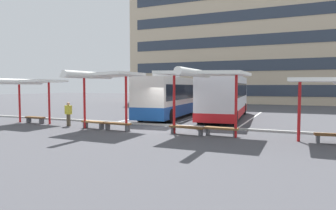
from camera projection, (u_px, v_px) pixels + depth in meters
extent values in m
plane|color=#47474C|center=(160.00, 129.00, 18.37)|extent=(160.00, 160.00, 0.00)
cube|color=#C6B293|center=(248.00, 35.00, 48.36)|extent=(37.48, 10.42, 21.61)
cube|color=#2D3847|center=(241.00, 90.00, 44.10)|extent=(34.48, 0.08, 1.58)
cube|color=#2D3847|center=(242.00, 66.00, 43.88)|extent=(34.48, 0.08, 1.58)
cube|color=#2D3847|center=(242.00, 41.00, 43.66)|extent=(34.48, 0.08, 1.58)
cube|color=#2D3847|center=(242.00, 15.00, 43.44)|extent=(34.48, 0.08, 1.58)
cube|color=silver|center=(172.00, 96.00, 25.04)|extent=(3.27, 10.94, 2.98)
cube|color=#194C9E|center=(172.00, 109.00, 25.11)|extent=(3.31, 10.98, 0.87)
cube|color=black|center=(172.00, 92.00, 25.02)|extent=(3.23, 10.08, 1.15)
cube|color=black|center=(189.00, 91.00, 30.07)|extent=(2.18, 0.24, 1.79)
cube|color=silver|center=(167.00, 75.00, 23.67)|extent=(1.65, 2.30, 0.36)
cylinder|color=black|center=(173.00, 108.00, 29.07)|extent=(0.37, 1.02, 1.00)
cylinder|color=black|center=(196.00, 108.00, 28.32)|extent=(0.37, 1.02, 1.00)
cylinder|color=black|center=(141.00, 115.00, 21.92)|extent=(0.37, 1.02, 1.00)
cylinder|color=black|center=(170.00, 116.00, 21.17)|extent=(0.37, 1.02, 1.00)
cube|color=silver|center=(225.00, 96.00, 24.14)|extent=(3.61, 11.65, 3.08)
cube|color=red|center=(225.00, 111.00, 24.21)|extent=(3.65, 11.69, 0.59)
cube|color=black|center=(225.00, 90.00, 24.11)|extent=(3.55, 10.74, 1.04)
cube|color=black|center=(233.00, 90.00, 29.52)|extent=(2.26, 0.29, 1.85)
cube|color=silver|center=(223.00, 74.00, 22.67)|extent=(1.74, 2.33, 0.36)
cylinder|color=black|center=(218.00, 108.00, 28.50)|extent=(0.39, 1.02, 1.00)
cylinder|color=black|center=(244.00, 109.00, 27.76)|extent=(0.39, 1.02, 1.00)
cylinder|color=black|center=(200.00, 117.00, 20.67)|extent=(0.39, 1.02, 1.00)
cylinder|color=black|center=(235.00, 118.00, 19.93)|extent=(0.39, 1.02, 1.00)
cube|color=white|center=(153.00, 115.00, 27.27)|extent=(0.16, 14.00, 0.01)
cube|color=white|center=(199.00, 117.00, 25.55)|extent=(0.16, 14.00, 0.01)
cube|color=white|center=(251.00, 119.00, 23.83)|extent=(0.16, 14.00, 0.01)
cylinder|color=red|center=(20.00, 103.00, 21.51)|extent=(0.14, 0.14, 2.83)
cylinder|color=red|center=(49.00, 103.00, 20.41)|extent=(0.14, 0.14, 2.83)
cube|color=white|center=(33.00, 81.00, 20.87)|extent=(3.78, 2.72, 0.23)
cylinder|color=white|center=(19.00, 82.00, 19.76)|extent=(0.36, 3.78, 0.36)
cube|color=brown|center=(35.00, 117.00, 21.08)|extent=(1.57, 0.47, 0.10)
cube|color=#4C4C51|center=(29.00, 120.00, 21.36)|extent=(0.13, 0.34, 0.35)
cube|color=#4C4C51|center=(42.00, 121.00, 20.82)|extent=(0.13, 0.34, 0.35)
cylinder|color=red|center=(84.00, 103.00, 18.47)|extent=(0.14, 0.14, 3.14)
cylinder|color=red|center=(126.00, 104.00, 17.30)|extent=(0.14, 0.14, 3.14)
cube|color=white|center=(104.00, 75.00, 17.78)|extent=(3.96, 3.05, 0.31)
cylinder|color=white|center=(89.00, 75.00, 16.53)|extent=(0.36, 3.96, 0.36)
cube|color=brown|center=(93.00, 122.00, 18.39)|extent=(1.67, 0.61, 0.10)
cube|color=#4C4C51|center=(86.00, 125.00, 18.74)|extent=(0.16, 0.35, 0.35)
cube|color=#4C4C51|center=(102.00, 126.00, 18.07)|extent=(0.16, 0.35, 0.35)
cube|color=brown|center=(117.00, 124.00, 17.56)|extent=(1.73, 0.51, 0.10)
cube|color=#4C4C51|center=(108.00, 127.00, 17.89)|extent=(0.14, 0.34, 0.35)
cube|color=#4C4C51|center=(127.00, 128.00, 17.26)|extent=(0.14, 0.34, 0.35)
cylinder|color=red|center=(174.00, 105.00, 16.37)|extent=(0.14, 0.14, 3.15)
cylinder|color=red|center=(236.00, 106.00, 15.04)|extent=(0.14, 0.14, 3.15)
cube|color=white|center=(204.00, 73.00, 15.60)|extent=(4.34, 3.37, 0.23)
cylinder|color=white|center=(195.00, 73.00, 14.20)|extent=(0.36, 4.34, 0.36)
cube|color=brown|center=(187.00, 127.00, 16.03)|extent=(1.98, 0.66, 0.10)
cube|color=#4C4C51|center=(173.00, 130.00, 16.46)|extent=(0.16, 0.35, 0.35)
cube|color=#4C4C51|center=(201.00, 133.00, 15.63)|extent=(0.16, 0.35, 0.35)
cube|color=brown|center=(221.00, 128.00, 15.57)|extent=(1.77, 0.53, 0.10)
cube|color=#4C4C51|center=(208.00, 132.00, 15.91)|extent=(0.14, 0.34, 0.35)
cube|color=#4C4C51|center=(235.00, 134.00, 15.25)|extent=(0.14, 0.34, 0.35)
cylinder|color=red|center=(299.00, 112.00, 13.98)|extent=(0.14, 0.14, 2.76)
cube|color=#4C4C51|center=(318.00, 139.00, 13.68)|extent=(0.16, 0.35, 0.35)
cube|color=#ADADA8|center=(168.00, 125.00, 19.48)|extent=(44.00, 0.24, 0.12)
cylinder|color=brown|center=(68.00, 120.00, 19.59)|extent=(0.14, 0.14, 0.76)
cylinder|color=brown|center=(69.00, 120.00, 19.51)|extent=(0.14, 0.14, 0.76)
cube|color=gold|center=(68.00, 110.00, 19.51)|extent=(0.46, 0.26, 0.57)
sphere|color=tan|center=(68.00, 104.00, 19.48)|extent=(0.21, 0.21, 0.21)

